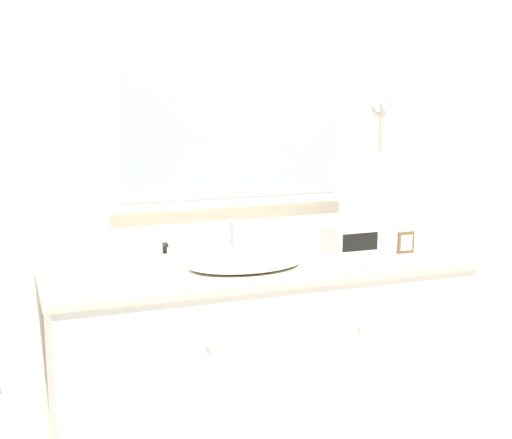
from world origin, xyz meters
The scene contains 8 objects.
wall_back centered at (0.00, 0.65, 1.28)m, with size 8.00×0.18×2.55m.
vanity_counter centered at (0.00, 0.31, 0.46)m, with size 1.89×0.61×0.92m.
sink_basin centered at (-0.09, 0.29, 0.94)m, with size 0.50×0.38×0.18m.
soap_bottle centered at (-0.48, 0.10, 0.99)m, with size 0.06×0.06×0.18m.
appliance_box centered at (0.48, 0.38, 0.98)m, with size 0.25×0.15×0.12m.
picture_frame centered at (0.70, 0.27, 0.97)m, with size 0.08×0.01×0.10m.
hand_towel_near_sink centered at (-0.71, 0.31, 0.94)m, with size 0.18×0.12×0.05m.
metal_tray centered at (0.49, 0.14, 0.92)m, with size 0.17×0.10×0.01m.
Camera 1 is at (-1.06, -2.53, 1.70)m, focal length 50.00 mm.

